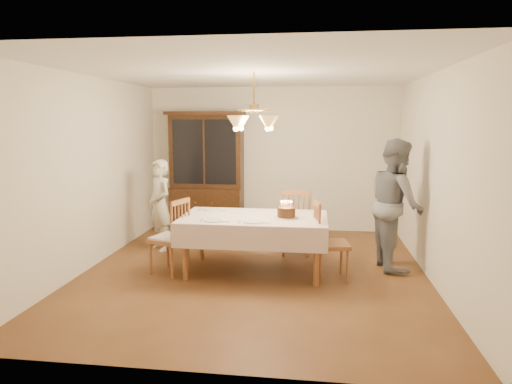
# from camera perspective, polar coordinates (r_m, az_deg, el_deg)

# --- Properties ---
(ground) EXTENTS (5.00, 5.00, 0.00)m
(ground) POSITION_cam_1_polar(r_m,az_deg,el_deg) (6.18, -0.25, -9.95)
(ground) COLOR #573118
(ground) RESTS_ON ground
(room_shell) EXTENTS (5.00, 5.00, 5.00)m
(room_shell) POSITION_cam_1_polar(r_m,az_deg,el_deg) (5.87, -0.26, 4.83)
(room_shell) COLOR white
(room_shell) RESTS_ON ground
(dining_table) EXTENTS (1.90, 1.10, 0.76)m
(dining_table) POSITION_cam_1_polar(r_m,az_deg,el_deg) (6.00, -0.25, -3.76)
(dining_table) COLOR brown
(dining_table) RESTS_ON ground
(china_hutch) EXTENTS (1.38, 0.54, 2.16)m
(china_hutch) POSITION_cam_1_polar(r_m,az_deg,el_deg) (8.34, -6.17, 2.26)
(china_hutch) COLOR black
(china_hutch) RESTS_ON ground
(chair_far_side) EXTENTS (0.45, 0.43, 1.00)m
(chair_far_side) POSITION_cam_1_polar(r_m,az_deg,el_deg) (6.88, 5.09, -4.19)
(chair_far_side) COLOR brown
(chair_far_side) RESTS_ON ground
(chair_left_end) EXTENTS (0.54, 0.55, 1.00)m
(chair_left_end) POSITION_cam_1_polar(r_m,az_deg,el_deg) (6.13, -10.73, -5.83)
(chair_left_end) COLOR brown
(chair_left_end) RESTS_ON ground
(chair_right_end) EXTENTS (0.48, 0.50, 1.00)m
(chair_right_end) POSITION_cam_1_polar(r_m,az_deg,el_deg) (5.88, 9.29, -6.54)
(chair_right_end) COLOR brown
(chair_right_end) RESTS_ON ground
(elderly_woman) EXTENTS (0.60, 0.60, 1.41)m
(elderly_woman) POSITION_cam_1_polar(r_m,az_deg,el_deg) (7.20, -11.92, -1.63)
(elderly_woman) COLOR beige
(elderly_woman) RESTS_ON ground
(adult_in_grey) EXTENTS (0.79, 0.95, 1.77)m
(adult_in_grey) POSITION_cam_1_polar(r_m,az_deg,el_deg) (6.45, 17.07, -1.43)
(adult_in_grey) COLOR slate
(adult_in_grey) RESTS_ON ground
(birthday_cake) EXTENTS (0.30, 0.30, 0.22)m
(birthday_cake) POSITION_cam_1_polar(r_m,az_deg,el_deg) (5.88, 3.81, -2.62)
(birthday_cake) COLOR white
(birthday_cake) RESTS_ON dining_table
(place_setting_near_left) EXTENTS (0.38, 0.23, 0.02)m
(place_setting_near_left) POSITION_cam_1_polar(r_m,az_deg,el_deg) (5.72, -5.18, -3.57)
(place_setting_near_left) COLOR white
(place_setting_near_left) RESTS_ON dining_table
(place_setting_near_right) EXTENTS (0.40, 0.25, 0.02)m
(place_setting_near_right) POSITION_cam_1_polar(r_m,az_deg,el_deg) (5.64, -0.22, -3.71)
(place_setting_near_right) COLOR white
(place_setting_near_right) RESTS_ON dining_table
(place_setting_far_left) EXTENTS (0.39, 0.24, 0.02)m
(place_setting_far_left) POSITION_cam_1_polar(r_m,az_deg,el_deg) (6.43, -5.45, -2.18)
(place_setting_far_left) COLOR white
(place_setting_far_left) RESTS_ON dining_table
(chandelier) EXTENTS (0.62, 0.62, 0.73)m
(chandelier) POSITION_cam_1_polar(r_m,az_deg,el_deg) (5.85, -0.26, 8.70)
(chandelier) COLOR #BF8C3F
(chandelier) RESTS_ON ground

